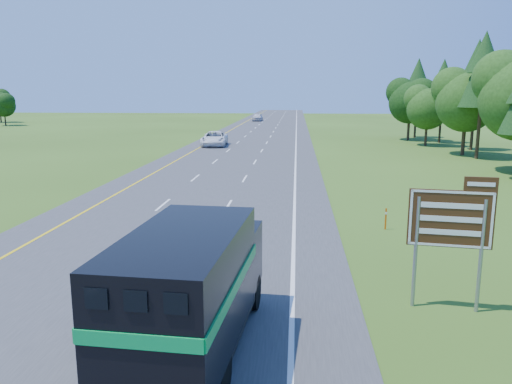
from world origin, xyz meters
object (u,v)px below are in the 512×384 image
at_px(exit_sign, 452,224).
at_px(far_car, 258,117).
at_px(white_suv, 214,139).
at_px(horse_truck, 192,289).

bearing_deg(exit_sign, far_car, 105.96).
bearing_deg(white_suv, horse_truck, -84.80).
distance_m(horse_truck, far_car, 101.59).
relative_size(white_suv, far_car, 1.23).
bearing_deg(white_suv, exit_sign, -75.96).
relative_size(horse_truck, far_car, 1.48).
xyz_separation_m(horse_truck, far_car, (-6.40, 101.38, -0.87)).
height_order(far_car, exit_sign, exit_sign).
bearing_deg(horse_truck, far_car, 97.72).
relative_size(white_suv, exit_sign, 1.56).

